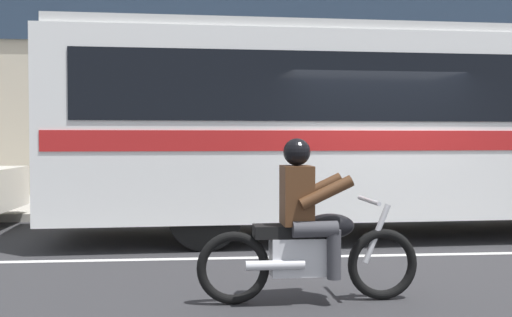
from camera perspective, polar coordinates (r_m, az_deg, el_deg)
The scene contains 5 objects.
ground_plane at distance 9.15m, azimuth 11.08°, elevation -8.00°, with size 60.00×60.00×0.00m, color #2B2B2D.
sidewalk_curb at distance 14.06m, azimuth 5.23°, elevation -4.19°, with size 28.00×3.80×0.15m, color #A39E93.
lane_center_stripe at distance 8.58m, azimuth 12.22°, elevation -8.64°, with size 26.60×0.14×0.01m, color silver.
transit_bus at distance 10.59m, azimuth 16.34°, elevation 3.54°, with size 12.38×3.10×3.22m.
motorcycle_with_rider at distance 5.99m, azimuth 4.74°, elevation -6.88°, with size 2.14×0.64×1.56m.
Camera 1 is at (-2.54, -8.65, 1.57)m, focal length 43.72 mm.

